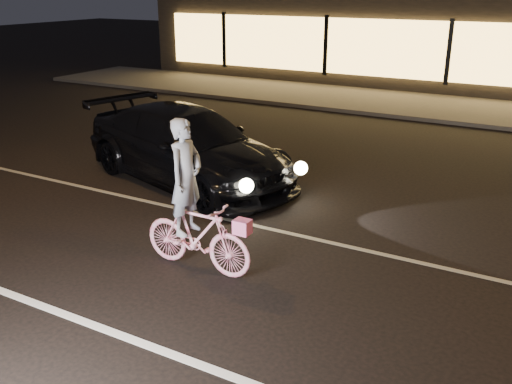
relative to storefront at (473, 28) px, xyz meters
The scene contains 7 objects.
ground 19.09m from the storefront, 90.00° to the right, with size 90.00×90.00×0.00m, color black.
lane_stripe_near 20.58m from the storefront, 90.00° to the right, with size 60.00×0.12×0.01m, color silver.
lane_stripe_far 17.10m from the storefront, 90.00° to the right, with size 60.00×0.10×0.01m, color gray.
sidewalk 6.32m from the storefront, 90.00° to the right, with size 30.00×4.00×0.12m, color #383533.
storefront is the anchor object (origin of this frame).
cyclist 18.73m from the storefront, 91.00° to the right, with size 1.71×0.59×2.15m.
sedan 15.91m from the storefront, 99.62° to the right, with size 5.45×3.41×1.47m.
Camera 1 is at (3.95, -5.60, 3.81)m, focal length 40.00 mm.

